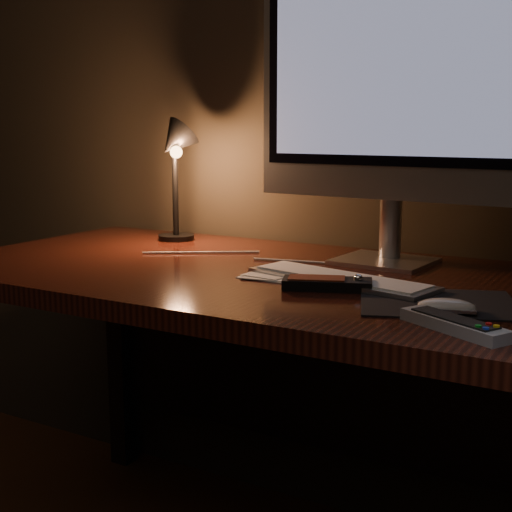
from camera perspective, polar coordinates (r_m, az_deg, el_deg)
The scene contains 10 objects.
desk at distance 1.60m, azimuth 3.59°, elevation -5.43°, with size 1.60×0.75×0.75m.
monitor at distance 1.61m, azimuth 10.58°, elevation 13.18°, with size 0.63×0.20×0.66m.
keyboard at distance 1.42m, azimuth 6.75°, elevation -1.83°, with size 0.40×0.11×0.01m, color silver.
mousepad at distance 1.28m, azimuth 14.37°, elevation -3.66°, with size 0.27×0.21×0.00m, color black.
mouse at distance 1.22m, azimuth 14.98°, elevation -4.07°, with size 0.09×0.05×0.02m, color white.
media_remote at distance 1.36m, azimuth 5.71°, elevation -2.19°, with size 0.18×0.12×0.03m.
tv_remote at distance 1.12m, azimuth 15.56°, elevation -5.28°, with size 0.18×0.13×0.02m.
papers at distance 1.46m, azimuth 0.85°, elevation -1.64°, with size 0.11×0.07×0.01m, color white.
desk_lamp at distance 1.91m, azimuth -6.51°, elevation 7.76°, with size 0.15×0.17×0.33m.
cable at distance 1.67m, azimuth -0.37°, elevation -0.15°, with size 0.00×0.00×0.55m, color white.
Camera 1 is at (0.68, 0.54, 1.05)m, focal length 50.00 mm.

